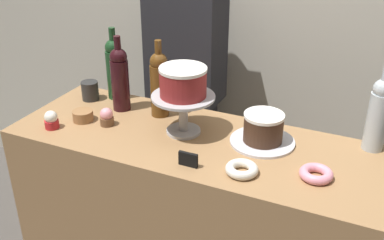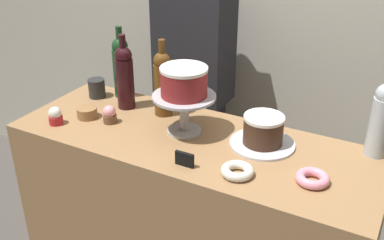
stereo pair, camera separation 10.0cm
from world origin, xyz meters
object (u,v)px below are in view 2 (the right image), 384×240
cupcake_vanilla (55,116)px  donut_pink (312,178)px  chocolate_round_cake (263,130)px  wine_bottle_amber (163,82)px  white_layer_cake (184,81)px  wine_bottle_green (121,66)px  cake_stand_pedestal (184,107)px  barista_figure (194,99)px  wine_bottle_clear (381,119)px  donut_sugar (237,171)px  cupcake_strawberry (110,115)px  cookie_stack (87,113)px  wine_bottle_dark_red (125,76)px  price_sign_chalkboard (185,159)px  coffee_cup_ceramic (97,88)px

cupcake_vanilla → donut_pink: 1.03m
chocolate_round_cake → wine_bottle_amber: bearing=173.6°
donut_pink → white_layer_cake: bearing=168.9°
chocolate_round_cake → wine_bottle_green: (-0.73, 0.13, 0.08)m
cake_stand_pedestal → barista_figure: 0.62m
wine_bottle_amber → wine_bottle_clear: bearing=5.1°
wine_bottle_green → donut_sugar: bearing=-26.3°
white_layer_cake → donut_pink: bearing=-11.1°
white_layer_cake → cupcake_strawberry: 0.36m
white_layer_cake → cake_stand_pedestal: bearing=-90.0°
white_layer_cake → chocolate_round_cake: 0.34m
wine_bottle_amber → cookie_stack: (-0.26, -0.18, -0.12)m
wine_bottle_green → wine_bottle_dark_red: bearing=-47.2°
cake_stand_pedestal → price_sign_chalkboard: size_ratio=3.50×
cupcake_vanilla → donut_sugar: cupcake_vanilla is taller
wine_bottle_clear → chocolate_round_cake: bearing=-161.4°
cookie_stack → cupcake_vanilla: bearing=-124.6°
wine_bottle_clear → price_sign_chalkboard: bearing=-145.3°
cupcake_vanilla → white_layer_cake: bearing=20.7°
wine_bottle_clear → barista_figure: bearing=159.5°
price_sign_chalkboard → cake_stand_pedestal: bearing=119.4°
wine_bottle_amber → coffee_cup_ceramic: size_ratio=3.83×
cake_stand_pedestal → cookie_stack: bearing=-169.1°
wine_bottle_dark_red → cake_stand_pedestal: bearing=-13.8°
wine_bottle_clear → wine_bottle_amber: bearing=-174.9°
wine_bottle_green → cupcake_vanilla: 0.39m
donut_sugar → cupcake_vanilla: bearing=-179.6°
wine_bottle_green → coffee_cup_ceramic: 0.16m
donut_sugar → barista_figure: barista_figure is taller
cake_stand_pedestal → donut_pink: 0.55m
cupcake_vanilla → barista_figure: 0.77m
wine_bottle_amber → barista_figure: bearing=100.6°
wine_bottle_green → wine_bottle_amber: size_ratio=1.00×
cookie_stack → coffee_cup_ceramic: bearing=117.6°
donut_pink → barista_figure: bearing=141.0°
cake_stand_pedestal → donut_sugar: (0.30, -0.18, -0.09)m
cupcake_vanilla → price_sign_chalkboard: (0.61, -0.03, -0.01)m
chocolate_round_cake → price_sign_chalkboard: bearing=-125.1°
donut_pink → coffee_cup_ceramic: coffee_cup_ceramic is taller
wine_bottle_dark_red → donut_pink: bearing=-12.1°
donut_pink → coffee_cup_ceramic: bearing=168.6°
white_layer_cake → wine_bottle_amber: bearing=147.3°
wine_bottle_amber → wine_bottle_green: bearing=163.9°
cake_stand_pedestal → wine_bottle_amber: size_ratio=0.75×
cupcake_strawberry → wine_bottle_green: bearing=114.9°
cupcake_strawberry → donut_pink: bearing=-2.2°
coffee_cup_ceramic → barista_figure: bearing=55.7°
barista_figure → white_layer_cake: bearing=-65.6°
wine_bottle_clear → coffee_cup_ceramic: 1.21m
white_layer_cake → barista_figure: 0.66m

